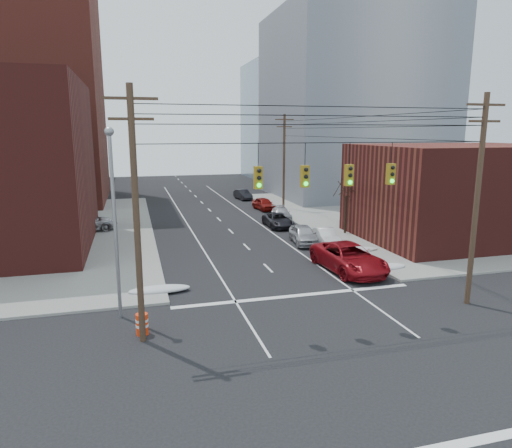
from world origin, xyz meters
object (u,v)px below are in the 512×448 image
parked_car_e (264,204)px  lot_car_d (38,218)px  parked_car_a (304,235)px  construction_barrel (142,324)px  parked_car_c (278,220)px  red_pickup (349,258)px  parked_car_f (243,194)px  parked_car_d (281,213)px  parked_car_b (326,237)px  lot_car_a (33,246)px  lot_car_b (87,223)px

parked_car_e → lot_car_d: 24.01m
parked_car_a → lot_car_d: lot_car_d is taller
construction_barrel → parked_car_c: bearing=57.7°
red_pickup → parked_car_f: bearing=85.0°
red_pickup → parked_car_c: red_pickup is taller
parked_car_e → lot_car_d: bearing=-178.2°
parked_car_c → lot_car_d: (-22.38, 6.16, 0.20)m
parked_car_a → parked_car_d: (1.60, 10.64, -0.15)m
red_pickup → parked_car_a: size_ratio=1.46×
parked_car_b → lot_car_d: bearing=156.0°
parked_car_d → parked_car_c: bearing=-105.3°
parked_car_a → parked_car_d: 10.76m
red_pickup → parked_car_b: (1.43, 6.94, -0.24)m
red_pickup → parked_car_c: bearing=87.0°
parked_car_d → parked_car_e: parked_car_e is taller
parked_car_c → red_pickup: bearing=-88.7°
red_pickup → lot_car_a: size_ratio=1.38×
parked_car_e → lot_car_a: size_ratio=0.90×
parked_car_c → parked_car_d: size_ratio=1.13×
parked_car_b → construction_barrel: 19.96m
parked_car_b → lot_car_b: (-19.18, 10.13, 0.22)m
parked_car_c → lot_car_b: (-17.61, 2.32, 0.23)m
parked_car_e → lot_car_a: 26.96m
parked_car_a → parked_car_e: bearing=92.3°
parked_car_b → lot_car_a: size_ratio=0.86×
red_pickup → parked_car_e: size_ratio=1.53×
lot_car_d → parked_car_d: bearing=-74.4°
parked_car_f → lot_car_a: (-21.58, -24.54, 0.26)m
parked_car_c → construction_barrel: bearing=-121.5°
lot_car_d → parked_car_e: bearing=-60.4°
parked_car_d → lot_car_a: 24.22m
parked_car_a → parked_car_c: 6.92m
parked_car_b → parked_car_e: 17.42m
parked_car_d → parked_car_e: 5.89m
construction_barrel → red_pickup: bearing=25.2°
parked_car_e → lot_car_b: bearing=-165.5°
lot_car_a → lot_car_d: 12.29m
parked_car_d → construction_barrel: (-14.90, -24.82, -0.10)m
parked_car_e → parked_car_a: bearing=-101.3°
parked_car_a → construction_barrel: size_ratio=4.50×
lot_car_a → parked_car_a: bearing=-117.0°
parked_car_f → lot_car_b: size_ratio=0.75×
parked_car_c → parked_car_f: size_ratio=1.18×
parked_car_c → lot_car_a: 21.46m
parked_car_d → parked_car_f: bearing=99.8°
parked_car_b → parked_car_f: size_ratio=1.01×
red_pickup → construction_barrel: 14.90m
parked_car_a → lot_car_d: size_ratio=1.07×
lot_car_a → lot_car_b: size_ratio=0.89×
parked_car_d → lot_car_d: bearing=-178.3°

